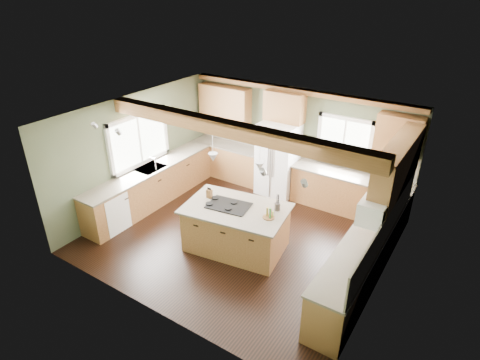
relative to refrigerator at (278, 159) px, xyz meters
The scene contains 37 objects.
floor 2.32m from the refrigerator, 81.95° to the right, with size 5.60×5.60×0.00m, color black.
ceiling 2.73m from the refrigerator, 81.95° to the right, with size 5.60×5.60×0.00m, color silver.
wall_back 0.63m from the refrigerator, 51.71° to the left, with size 5.60×5.60×0.00m, color #4C563D.
wall_left 3.30m from the refrigerator, 139.70° to the right, with size 5.00×5.00×0.00m, color #4C563D.
wall_right 3.78m from the refrigerator, 34.37° to the right, with size 5.00×5.00×0.00m, color #4C563D.
ceiling_beam 2.94m from the refrigerator, 83.08° to the right, with size 5.55×0.26×0.26m, color #523317.
soffit_trim 1.69m from the refrigerator, 43.03° to the left, with size 5.55×0.20×0.10m, color #523317.
backsplash_back 0.57m from the refrigerator, 50.58° to the left, with size 5.58×0.03×0.58m, color brown.
backsplash_right 3.73m from the refrigerator, 33.86° to the right, with size 0.03×3.70×0.58m, color brown.
base_cab_back_left 1.56m from the refrigerator, behind, with size 2.02×0.60×0.88m, color brown.
counter_back_left 1.49m from the refrigerator, behind, with size 2.06×0.64×0.04m, color brown.
base_cab_back_right 1.85m from the refrigerator, ahead, with size 2.62×0.60×0.88m, color brown.
counter_back_right 1.79m from the refrigerator, ahead, with size 2.66×0.64×0.04m, color brown.
base_cab_left 3.06m from the refrigerator, 136.74° to the right, with size 0.60×3.70×0.88m, color brown.
counter_left 3.02m from the refrigerator, 136.74° to the right, with size 0.64×3.74×0.04m, color brown.
base_cab_right 3.51m from the refrigerator, 36.47° to the right, with size 0.60×3.70×0.88m, color brown.
counter_right 3.48m from the refrigerator, 36.47° to the right, with size 0.64×3.74×0.04m, color brown.
upper_cab_back_left 2.00m from the refrigerator, behind, with size 1.40×0.35×0.90m, color brown.
upper_cab_over_fridge 1.27m from the refrigerator, 90.00° to the left, with size 0.96×0.35×0.70m, color brown.
upper_cab_right 3.34m from the refrigerator, 22.64° to the right, with size 0.35×2.20×0.90m, color brown.
upper_cab_back_corner 2.81m from the refrigerator, ahead, with size 0.90×0.35×0.90m, color brown.
window_left 3.30m from the refrigerator, 140.15° to the right, with size 0.04×1.60×1.05m, color white.
window_back 1.63m from the refrigerator, 13.94° to the left, with size 1.10×0.04×1.00m, color white.
sink 3.02m from the refrigerator, 136.74° to the right, with size 0.50×0.65×0.03m, color #262628.
faucet 2.90m from the refrigerator, 134.30° to the right, with size 0.02×0.02×0.28m, color #B2B2B7.
dishwasher 4.05m from the refrigerator, 123.02° to the right, with size 0.60×0.60×0.84m, color white.
oven 4.40m from the refrigerator, 50.38° to the right, with size 0.60×0.72×0.84m, color white.
microwave 3.66m from the refrigerator, 37.00° to the right, with size 0.40×0.70×0.38m, color white.
pendant_left 2.72m from the refrigerator, 90.60° to the right, with size 0.18×0.18×0.16m, color #B2B2B7.
pendant_right 2.74m from the refrigerator, 69.85° to the right, with size 0.18×0.18×0.16m, color #B2B2B7.
refrigerator is the anchor object (origin of this frame).
island 2.55m from the refrigerator, 80.19° to the right, with size 1.84×1.12×0.88m, color brown.
island_top 2.51m from the refrigerator, 80.19° to the right, with size 1.96×1.25×0.04m, color brown.
cooktop 2.51m from the refrigerator, 83.69° to the right, with size 0.80×0.53×0.02m, color black.
knife_block 2.45m from the refrigerator, 95.33° to the right, with size 0.11×0.08×0.18m, color brown.
utensil_crock 2.40m from the refrigerator, 62.11° to the right, with size 0.11×0.11×0.15m, color #36302B.
bottle_tray 2.69m from the refrigerator, 65.34° to the right, with size 0.22×0.22×0.21m, color brown, non-canonical shape.
Camera 1 is at (3.76, -5.78, 4.85)m, focal length 30.00 mm.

